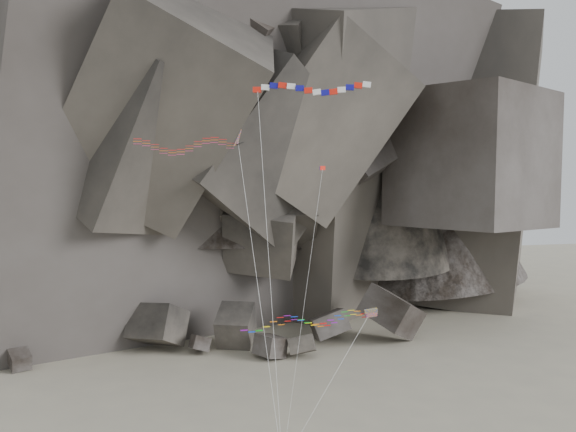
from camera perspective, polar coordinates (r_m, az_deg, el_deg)
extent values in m
cube|color=#47423F|center=(90.77, -22.80, -11.89)|extent=(3.72, 4.53, 3.22)
cube|color=#47423F|center=(98.10, 9.19, -9.55)|extent=(10.34, 9.74, 8.76)
cube|color=#47423F|center=(95.83, 3.68, -10.33)|extent=(6.35, 6.70, 5.71)
cube|color=#47423F|center=(94.13, -11.56, -10.07)|extent=(9.49, 9.74, 7.25)
cube|color=#47423F|center=(91.75, -7.85, -11.44)|extent=(3.15, 3.59, 2.98)
cube|color=#47423F|center=(88.93, 1.25, -11.82)|extent=(4.28, 3.90, 3.62)
cube|color=#47423F|center=(88.90, -1.61, -11.63)|extent=(4.84, 5.00, 3.31)
cube|color=#47423F|center=(93.95, -4.66, -10.23)|extent=(7.06, 8.24, 6.35)
cylinder|color=silver|center=(56.20, -2.60, -6.93)|extent=(2.24, 8.86, 26.98)
cube|color=red|center=(58.61, -2.76, 11.14)|extent=(0.84, 0.69, 0.48)
cube|color=white|center=(58.51, -2.01, 11.35)|extent=(0.87, 0.70, 0.54)
cube|color=#0F0C8A|center=(58.37, -1.26, 11.50)|extent=(0.89, 0.70, 0.57)
cube|color=red|center=(58.20, -0.49, 11.53)|extent=(0.89, 0.70, 0.57)
cube|color=white|center=(58.02, 0.29, 11.45)|extent=(0.88, 0.70, 0.55)
cube|color=#0F0C8A|center=(57.86, 1.06, 11.28)|extent=(0.85, 0.69, 0.49)
cube|color=red|center=(57.75, 1.83, 11.09)|extent=(0.86, 0.69, 0.52)
cube|color=white|center=(57.70, 2.58, 10.94)|extent=(0.89, 0.70, 0.56)
cube|color=#0F0C8A|center=(57.72, 3.33, 10.89)|extent=(0.89, 0.70, 0.58)
cube|color=red|center=(57.79, 4.06, 10.96)|extent=(0.88, 0.70, 0.56)
cube|color=white|center=(57.89, 4.79, 11.12)|extent=(0.85, 0.69, 0.51)
cube|color=#0F0C8A|center=(57.99, 5.52, 11.31)|extent=(0.86, 0.69, 0.51)
cube|color=red|center=(58.06, 6.26, 11.46)|extent=(0.88, 0.70, 0.56)
cube|color=white|center=(58.09, 7.02, 11.52)|extent=(0.89, 0.70, 0.58)
cylinder|color=silver|center=(55.23, -1.66, -4.80)|extent=(0.64, 7.38, 31.41)
cube|color=#CB9C0B|center=(59.44, 7.38, -8.44)|extent=(1.27, 0.46, 0.69)
cube|color=#0CB219|center=(59.35, 7.43, -8.72)|extent=(1.06, 0.33, 0.47)
cylinder|color=silver|center=(57.55, 3.65, -14.73)|extent=(9.30, 4.50, 11.37)
cube|color=red|center=(57.13, 3.10, 4.28)|extent=(0.54, 0.25, 0.36)
cube|color=#0F0C8A|center=(57.09, 2.92, 4.28)|extent=(0.21, 0.12, 0.37)
cylinder|color=silver|center=(55.45, 1.37, -8.44)|extent=(4.86, 5.15, 24.41)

